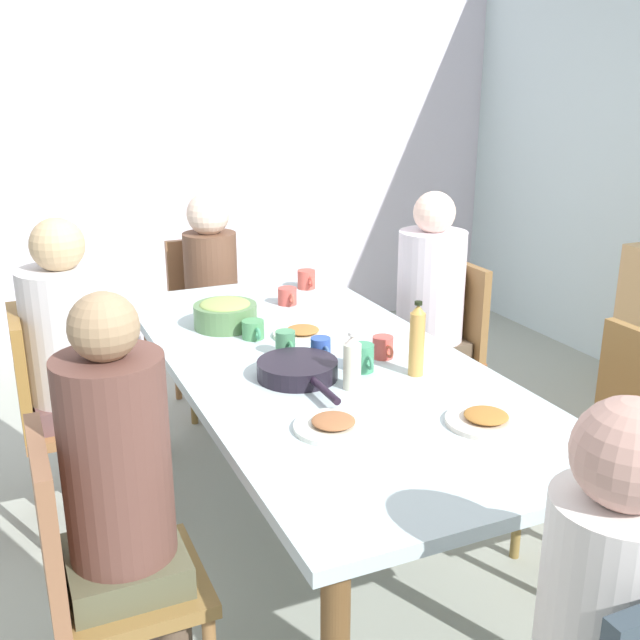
# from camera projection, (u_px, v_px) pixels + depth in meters

# --- Properties ---
(ground_plane) EXTENTS (6.06, 6.06, 0.00)m
(ground_plane) POSITION_uv_depth(u_px,v_px,m) (320.00, 542.00, 2.93)
(ground_plane) COLOR #99A094
(wall_left) EXTENTS (0.12, 5.09, 2.60)m
(wall_left) POSITION_uv_depth(u_px,v_px,m) (155.00, 146.00, 4.77)
(wall_left) COLOR silver
(wall_left) RESTS_ON ground_plane
(dining_table) EXTENTS (2.20, 1.01, 0.77)m
(dining_table) POSITION_uv_depth(u_px,v_px,m) (320.00, 378.00, 2.72)
(dining_table) COLOR silver
(dining_table) RESTS_ON ground_plane
(chair_0) EXTENTS (0.40, 0.40, 0.90)m
(chair_0) POSITION_uv_depth(u_px,v_px,m) (614.00, 442.00, 2.64)
(chair_0) COLOR #956840
(chair_0) RESTS_ON ground_plane
(person_1) EXTENTS (0.30, 0.30, 1.19)m
(person_1) POSITION_uv_depth(u_px,v_px,m) (601.00, 614.00, 1.51)
(person_1) COLOR #534B41
(person_1) RESTS_ON ground_plane
(chair_2) EXTENTS (0.40, 0.40, 0.90)m
(chair_2) POSITION_uv_depth(u_px,v_px,m) (442.00, 344.00, 3.59)
(chair_2) COLOR brown
(chair_2) RESTS_ON ground_plane
(person_2) EXTENTS (0.31, 0.31, 1.24)m
(person_2) POSITION_uv_depth(u_px,v_px,m) (428.00, 300.00, 3.49)
(person_2) COLOR #504F3B
(person_2) RESTS_ON ground_plane
(chair_3) EXTENTS (0.40, 0.40, 0.90)m
(chair_3) POSITION_uv_depth(u_px,v_px,m) (54.00, 407.00, 2.91)
(chair_3) COLOR #905F37
(chair_3) RESTS_ON ground_plane
(person_3) EXTENTS (0.33, 0.33, 1.25)m
(person_3) POSITION_uv_depth(u_px,v_px,m) (71.00, 346.00, 2.87)
(person_3) COLOR brown
(person_3) RESTS_ON ground_plane
(chair_4) EXTENTS (0.40, 0.40, 0.90)m
(chair_4) POSITION_uv_depth(u_px,v_px,m) (95.00, 571.00, 1.95)
(chair_4) COLOR olive
(chair_4) RESTS_ON ground_plane
(person_4) EXTENTS (0.30, 0.30, 1.26)m
(person_4) POSITION_uv_depth(u_px,v_px,m) (124.00, 488.00, 1.92)
(person_4) COLOR brown
(person_4) RESTS_ON ground_plane
(chair_5) EXTENTS (0.40, 0.40, 0.90)m
(chair_5) POSITION_uv_depth(u_px,v_px,m) (209.00, 313.00, 4.06)
(chair_5) COLOR #945840
(chair_5) RESTS_ON ground_plane
(person_5) EXTENTS (0.30, 0.30, 1.17)m
(person_5) POSITION_uv_depth(u_px,v_px,m) (212.00, 282.00, 3.92)
(person_5) COLOR brown
(person_5) RESTS_ON ground_plane
(plate_0) EXTENTS (0.24, 0.24, 0.04)m
(plate_0) POSITION_uv_depth(u_px,v_px,m) (486.00, 420.00, 2.20)
(plate_0) COLOR silver
(plate_0) RESTS_ON dining_table
(plate_1) EXTENTS (0.23, 0.23, 0.04)m
(plate_1) POSITION_uv_depth(u_px,v_px,m) (303.00, 333.00, 2.93)
(plate_1) COLOR silver
(plate_1) RESTS_ON dining_table
(plate_2) EXTENTS (0.23, 0.23, 0.04)m
(plate_2) POSITION_uv_depth(u_px,v_px,m) (333.00, 425.00, 2.16)
(plate_2) COLOR silver
(plate_2) RESTS_ON dining_table
(bowl_0) EXTENTS (0.25, 0.25, 0.12)m
(bowl_0) POSITION_uv_depth(u_px,v_px,m) (225.00, 313.00, 3.02)
(bowl_0) COLOR #527949
(bowl_0) RESTS_ON dining_table
(serving_pan) EXTENTS (0.45, 0.27, 0.06)m
(serving_pan) POSITION_uv_depth(u_px,v_px,m) (298.00, 370.00, 2.52)
(serving_pan) COLOR black
(serving_pan) RESTS_ON dining_table
(cup_0) EXTENTS (0.12, 0.08, 0.09)m
(cup_0) POSITION_uv_depth(u_px,v_px,m) (307.00, 279.00, 3.57)
(cup_0) COLOR #CA5145
(cup_0) RESTS_ON dining_table
(cup_1) EXTENTS (0.11, 0.08, 0.08)m
(cup_1) POSITION_uv_depth(u_px,v_px,m) (383.00, 347.00, 2.70)
(cup_1) COLOR #CB4E47
(cup_1) RESTS_ON dining_table
(cup_2) EXTENTS (0.12, 0.08, 0.10)m
(cup_2) POSITION_uv_depth(u_px,v_px,m) (363.00, 358.00, 2.58)
(cup_2) COLOR #3E8B63
(cup_2) RESTS_ON dining_table
(cup_3) EXTENTS (0.12, 0.08, 0.08)m
(cup_3) POSITION_uv_depth(u_px,v_px,m) (288.00, 296.00, 3.33)
(cup_3) COLOR #C54D44
(cup_3) RESTS_ON dining_table
(cup_4) EXTENTS (0.11, 0.07, 0.08)m
(cup_4) POSITION_uv_depth(u_px,v_px,m) (321.00, 348.00, 2.69)
(cup_4) COLOR #2E4FA7
(cup_4) RESTS_ON dining_table
(cup_5) EXTENTS (0.12, 0.09, 0.07)m
(cup_5) POSITION_uv_depth(u_px,v_px,m) (253.00, 330.00, 2.90)
(cup_5) COLOR #4A8C57
(cup_5) RESTS_ON dining_table
(cup_6) EXTENTS (0.11, 0.07, 0.09)m
(cup_6) POSITION_uv_depth(u_px,v_px,m) (286.00, 344.00, 2.72)
(cup_6) COLOR #4A8A60
(cup_6) RESTS_ON dining_table
(bottle_0) EXTENTS (0.05, 0.05, 0.26)m
(bottle_0) POSITION_uv_depth(u_px,v_px,m) (417.00, 340.00, 2.52)
(bottle_0) COLOR #CD9649
(bottle_0) RESTS_ON dining_table
(bottle_1) EXTENTS (0.06, 0.06, 0.19)m
(bottle_1) POSITION_uv_depth(u_px,v_px,m) (352.00, 362.00, 2.42)
(bottle_1) COLOR beige
(bottle_1) RESTS_ON dining_table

